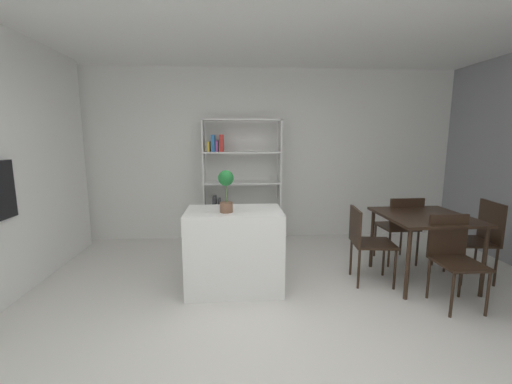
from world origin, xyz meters
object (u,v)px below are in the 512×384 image
at_px(dining_chair_far, 401,223).
at_px(potted_plant_on_island, 226,187).
at_px(dining_chair_near, 453,252).
at_px(dining_table, 424,222).
at_px(dining_chair_window_side, 481,234).
at_px(kitchen_island, 234,250).
at_px(open_bookshelf, 236,183).
at_px(dining_chair_island_side, 365,238).

bearing_deg(dining_chair_far, potted_plant_on_island, 14.84).
relative_size(dining_chair_near, dining_chair_far, 0.99).
relative_size(potted_plant_on_island, dining_table, 0.44).
height_order(potted_plant_on_island, dining_chair_window_side, potted_plant_on_island).
height_order(kitchen_island, dining_chair_window_side, dining_chair_window_side).
distance_m(potted_plant_on_island, open_bookshelf, 1.72).
relative_size(open_bookshelf, dining_table, 1.95).
relative_size(dining_table, dining_chair_near, 1.11).
height_order(dining_chair_island_side, dining_chair_far, dining_chair_far).
bearing_deg(open_bookshelf, dining_table, -36.33).
bearing_deg(dining_chair_far, open_bookshelf, -27.85).
height_order(dining_chair_window_side, dining_chair_far, dining_chair_window_side).
height_order(kitchen_island, dining_chair_near, dining_chair_near).
xyz_separation_m(kitchen_island, dining_chair_window_side, (2.84, 0.04, 0.11)).
xyz_separation_m(potted_plant_on_island, dining_chair_near, (2.24, -0.37, -0.62)).
bearing_deg(potted_plant_on_island, open_bookshelf, 86.03).
relative_size(potted_plant_on_island, dining_chair_far, 0.49).
relative_size(kitchen_island, dining_chair_near, 1.15).
bearing_deg(dining_table, potted_plant_on_island, -176.19).
relative_size(kitchen_island, dining_chair_island_side, 1.18).
bearing_deg(kitchen_island, dining_table, 1.42).
distance_m(dining_chair_near, dining_chair_far, 1.03).
xyz_separation_m(dining_table, dining_chair_far, (0.00, 0.51, -0.15)).
xyz_separation_m(dining_chair_window_side, dining_chair_far, (-0.68, 0.53, -0.00)).
relative_size(open_bookshelf, dining_chair_near, 2.17).
xyz_separation_m(dining_table, dining_chair_near, (0.00, -0.52, -0.17)).
bearing_deg(dining_chair_window_side, dining_chair_island_side, -83.32).
xyz_separation_m(potted_plant_on_island, dining_table, (2.24, 0.15, -0.45)).
bearing_deg(potted_plant_on_island, dining_chair_far, 16.51).
xyz_separation_m(dining_table, dining_chair_window_side, (0.68, -0.01, -0.15)).
bearing_deg(dining_chair_near, dining_chair_island_side, 142.57).
xyz_separation_m(potted_plant_on_island, dining_chair_window_side, (2.92, 0.14, -0.59)).
distance_m(dining_table, dining_chair_island_side, 0.70).
distance_m(dining_chair_near, dining_chair_window_side, 0.85).
bearing_deg(dining_chair_island_side, dining_chair_window_side, -84.06).
relative_size(dining_table, dining_chair_far, 1.09).
distance_m(kitchen_island, potted_plant_on_island, 0.71).
xyz_separation_m(potted_plant_on_island, dining_chair_island_side, (1.56, 0.16, -0.62)).
xyz_separation_m(dining_chair_near, dining_chair_window_side, (0.68, 0.50, 0.03)).
bearing_deg(open_bookshelf, dining_chair_window_side, -29.28).
height_order(dining_chair_near, dining_chair_window_side, dining_chair_window_side).
distance_m(dining_table, dining_chair_far, 0.54).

